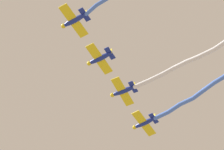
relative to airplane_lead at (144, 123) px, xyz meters
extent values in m
ellipsoid|color=navy|center=(-0.10, -0.06, -0.01)|extent=(4.49, 3.07, 0.94)
sphere|color=yellow|center=(1.83, 1.01, -0.01)|extent=(1.09, 1.09, 0.80)
ellipsoid|color=black|center=(0.40, 0.22, 0.34)|extent=(1.31, 1.11, 0.50)
cube|color=yellow|center=(0.04, 0.02, -0.14)|extent=(4.64, 6.63, 0.13)
cube|color=navy|center=(-1.79, -1.00, 0.07)|extent=(2.04, 2.72, 0.10)
cube|color=yellow|center=(-1.71, -0.95, 0.56)|extent=(0.98, 0.62, 1.30)
cylinder|color=#4C75DB|center=(-3.39, -1.82, -0.09)|extent=(2.93, 2.01, 0.86)
cylinder|color=#4C75DB|center=(-5.89, -2.93, -0.03)|extent=(2.79, 1.68, 1.00)
cylinder|color=#4C75DB|center=(-8.34, -3.98, -0.03)|extent=(2.85, 1.89, 1.00)
cylinder|color=#4C75DB|center=(-10.74, -4.92, -0.04)|extent=(2.63, 1.48, 0.96)
cylinder|color=#4C75DB|center=(-13.16, -5.48, -0.14)|extent=(2.73, 1.21, 1.15)
cylinder|color=#4C75DB|center=(-15.46, -6.03, -0.39)|extent=(2.41, 1.43, 0.98)
sphere|color=#4C75DB|center=(-2.12, -1.18, -0.06)|extent=(0.80, 0.80, 0.80)
sphere|color=#4C75DB|center=(-4.67, -2.47, -0.12)|extent=(0.80, 0.80, 0.80)
sphere|color=#4C75DB|center=(-7.11, -3.40, 0.06)|extent=(0.80, 0.80, 0.80)
sphere|color=#4C75DB|center=(-9.56, -4.56, -0.12)|extent=(0.80, 0.80, 0.80)
sphere|color=#4C75DB|center=(-11.91, -5.27, 0.03)|extent=(0.80, 0.80, 0.80)
sphere|color=#4C75DB|center=(-14.40, -5.70, -0.31)|extent=(0.80, 0.80, 0.80)
sphere|color=#4C75DB|center=(-16.51, -6.36, -0.47)|extent=(0.80, 0.80, 0.80)
ellipsoid|color=navy|center=(-4.50, 7.16, 0.29)|extent=(4.32, 3.42, 0.94)
sphere|color=yellow|center=(-2.70, 8.42, 0.29)|extent=(1.12, 1.12, 0.80)
ellipsoid|color=black|center=(-4.03, 7.49, 0.64)|extent=(1.31, 1.18, 0.50)
cube|color=yellow|center=(-4.37, 7.25, 0.16)|extent=(5.14, 6.40, 0.13)
cube|color=navy|center=(-6.09, 6.04, 0.37)|extent=(2.23, 2.65, 0.10)
cube|color=yellow|center=(-6.01, 6.10, 0.86)|extent=(0.93, 0.71, 1.30)
cylinder|color=white|center=(-7.51, 5.03, 0.37)|extent=(2.79, 2.25, 1.12)
cylinder|color=white|center=(-9.76, 3.50, 0.64)|extent=(2.79, 2.14, 1.11)
cylinder|color=white|center=(-11.96, 2.15, 0.91)|extent=(2.63, 1.92, 1.13)
cylinder|color=white|center=(-14.11, 1.04, 0.95)|extent=(2.57, 1.72, 1.04)
cylinder|color=white|center=(-16.28, -0.03, 0.67)|extent=(2.66, 1.85, 1.18)
cylinder|color=white|center=(-18.61, -1.26, 0.47)|extent=(2.88, 2.02, 0.87)
cylinder|color=white|center=(-21.09, -2.43, 0.57)|extent=(2.86, 1.77, 1.08)
sphere|color=white|center=(-6.39, 5.83, 0.24)|extent=(0.80, 0.80, 0.80)
sphere|color=white|center=(-8.63, 4.23, 0.50)|extent=(0.80, 0.80, 0.80)
sphere|color=white|center=(-10.90, 2.76, 0.77)|extent=(0.80, 0.80, 0.80)
sphere|color=white|center=(-13.03, 1.54, 1.06)|extent=(0.80, 0.80, 0.80)
sphere|color=white|center=(-15.19, 0.55, 0.84)|extent=(0.80, 0.80, 0.80)
sphere|color=white|center=(-17.36, -0.60, 0.50)|extent=(0.80, 0.80, 0.80)
sphere|color=white|center=(-19.85, -1.91, 0.44)|extent=(0.80, 0.80, 0.80)
ellipsoid|color=navy|center=(-8.90, 14.37, -0.01)|extent=(4.44, 3.18, 0.94)
sphere|color=yellow|center=(-7.01, 15.50, -0.01)|extent=(1.10, 1.10, 0.80)
ellipsoid|color=black|center=(-8.41, 14.67, 0.34)|extent=(1.31, 1.13, 0.50)
cube|color=yellow|center=(-8.77, 14.45, -0.14)|extent=(4.80, 6.57, 0.13)
cube|color=navy|center=(-10.57, 13.38, 0.07)|extent=(2.10, 2.70, 0.10)
cube|color=yellow|center=(-10.49, 13.42, 0.56)|extent=(0.96, 0.65, 1.30)
ellipsoid|color=navy|center=(-13.30, 21.59, 0.29)|extent=(4.47, 3.12, 0.94)
sphere|color=yellow|center=(-11.40, 22.69, 0.29)|extent=(1.10, 1.10, 0.80)
ellipsoid|color=black|center=(-12.80, 21.87, 0.64)|extent=(1.31, 1.12, 0.50)
cube|color=yellow|center=(-13.17, 21.67, 0.16)|extent=(4.71, 6.60, 0.13)
cube|color=navy|center=(-14.98, 20.62, 0.37)|extent=(2.07, 2.71, 0.10)
cube|color=yellow|center=(-14.90, 20.67, 0.86)|extent=(0.97, 0.63, 1.30)
cylinder|color=#4C75DB|center=(-16.37, 20.08, 0.36)|extent=(2.41, 1.31, 0.91)
cylinder|color=#4C75DB|center=(-18.57, 19.12, 0.58)|extent=(2.61, 1.79, 0.84)
sphere|color=#4C75DB|center=(-15.30, 20.43, 0.24)|extent=(0.64, 0.64, 0.64)
sphere|color=#4C75DB|center=(-17.44, 19.73, 0.49)|extent=(0.64, 0.64, 0.64)
camera|label=1|loc=(-54.16, 37.59, -74.60)|focal=84.04mm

